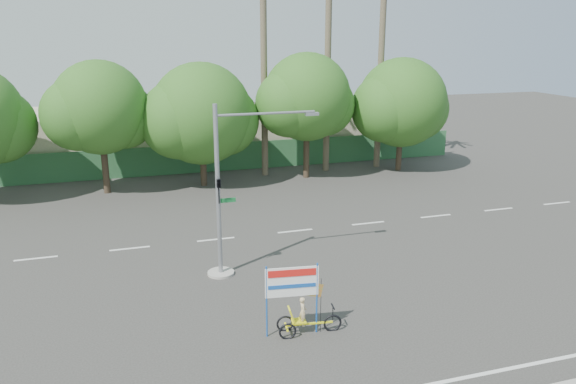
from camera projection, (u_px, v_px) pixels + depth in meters
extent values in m
plane|color=#33302D|center=(310.00, 310.00, 20.17)|extent=(120.00, 120.00, 0.00)
cube|color=#336B3D|center=(210.00, 158.00, 39.64)|extent=(38.00, 0.08, 2.00)
cube|color=beige|center=(62.00, 140.00, 40.67)|extent=(12.00, 8.00, 4.00)
cube|color=beige|center=(298.00, 131.00, 45.81)|extent=(14.00, 8.00, 3.60)
cylinder|color=#473828|center=(105.00, 163.00, 34.21)|extent=(0.40, 0.40, 3.74)
sphere|color=#315E1B|center=(100.00, 107.00, 33.26)|extent=(5.60, 5.60, 5.60)
sphere|color=#315E1B|center=(122.00, 116.00, 34.06)|extent=(4.03, 4.03, 4.03)
sphere|color=#315E1B|center=(78.00, 115.00, 32.77)|extent=(4.26, 4.26, 4.26)
cylinder|color=#473828|center=(203.00, 160.00, 35.96)|extent=(0.40, 0.40, 3.30)
sphere|color=#315E1B|center=(201.00, 114.00, 35.13)|extent=(6.40, 6.40, 6.40)
sphere|color=#315E1B|center=(223.00, 120.00, 35.96)|extent=(4.61, 4.61, 4.61)
sphere|color=#315E1B|center=(179.00, 120.00, 34.58)|extent=(4.86, 4.86, 4.86)
cylinder|color=#473828|center=(306.00, 149.00, 37.86)|extent=(0.40, 0.40, 3.87)
sphere|color=#315E1B|center=(307.00, 97.00, 36.88)|extent=(5.80, 5.80, 5.80)
sphere|color=#315E1B|center=(324.00, 105.00, 37.69)|extent=(4.18, 4.18, 4.18)
sphere|color=#315E1B|center=(289.00, 104.00, 36.38)|extent=(4.41, 4.41, 4.41)
cylinder|color=#473828|center=(399.00, 147.00, 39.89)|extent=(0.40, 0.40, 3.43)
sphere|color=#315E1B|center=(402.00, 103.00, 39.03)|extent=(6.20, 6.20, 6.20)
sphere|color=#315E1B|center=(417.00, 109.00, 39.85)|extent=(4.46, 4.46, 4.46)
sphere|color=#315E1B|center=(385.00, 108.00, 38.49)|extent=(4.71, 4.71, 4.71)
cylinder|color=#70604C|center=(328.00, 48.00, 37.98)|extent=(0.44, 0.44, 17.00)
cylinder|color=#70604C|center=(381.00, 62.00, 39.38)|extent=(0.44, 0.44, 15.00)
cylinder|color=#70604C|center=(264.00, 72.00, 37.12)|extent=(0.44, 0.44, 14.00)
cylinder|color=gray|center=(221.00, 273.00, 23.12)|extent=(1.10, 1.10, 0.10)
cylinder|color=gray|center=(218.00, 193.00, 22.17)|extent=(0.18, 0.18, 7.00)
cylinder|color=gray|center=(266.00, 113.00, 21.88)|extent=(4.00, 0.10, 0.10)
cube|color=gray|center=(312.00, 114.00, 22.45)|extent=(0.55, 0.20, 0.12)
imported|color=black|center=(219.00, 192.00, 21.94)|extent=(0.16, 0.20, 1.00)
cube|color=#14662D|center=(227.00, 200.00, 22.36)|extent=(0.70, 0.04, 0.18)
torus|color=black|center=(333.00, 323.00, 18.70)|extent=(0.63, 0.15, 0.62)
torus|color=black|center=(285.00, 324.00, 18.70)|extent=(0.59, 0.14, 0.58)
torus|color=black|center=(288.00, 332.00, 18.21)|extent=(0.59, 0.14, 0.58)
cube|color=yellow|center=(310.00, 324.00, 18.56)|extent=(1.56, 0.26, 0.06)
cube|color=yellow|center=(286.00, 327.00, 18.45)|extent=(0.13, 0.55, 0.05)
cube|color=yellow|center=(299.00, 321.00, 18.46)|extent=(0.51, 0.44, 0.06)
cube|color=yellow|center=(291.00, 315.00, 18.35)|extent=(0.26, 0.41, 0.50)
cylinder|color=black|center=(333.00, 313.00, 18.60)|extent=(0.03, 0.03, 0.51)
cube|color=black|center=(333.00, 306.00, 18.53)|extent=(0.09, 0.42, 0.04)
imported|color=#CCB284|center=(303.00, 311.00, 18.39)|extent=(0.28, 0.39, 0.99)
cylinder|color=blue|center=(267.00, 302.00, 18.08)|extent=(0.06, 0.06, 2.48)
cylinder|color=blue|center=(317.00, 298.00, 18.34)|extent=(0.06, 0.06, 2.48)
cube|color=white|center=(292.00, 282.00, 18.03)|extent=(1.74, 0.27, 1.01)
cube|color=red|center=(292.00, 273.00, 17.91)|extent=(1.55, 0.22, 0.24)
cube|color=blue|center=(292.00, 286.00, 18.04)|extent=(1.55, 0.22, 0.13)
cylinder|color=black|center=(321.00, 305.00, 18.44)|extent=(0.02, 0.02, 1.93)
cube|color=red|center=(311.00, 290.00, 18.22)|extent=(0.81, 0.12, 0.60)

